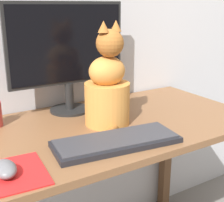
% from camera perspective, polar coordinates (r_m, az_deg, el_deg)
% --- Properties ---
extents(desk, '(1.31, 0.62, 0.74)m').
position_cam_1_polar(desk, '(1.21, -3.72, -9.49)').
color(desk, brown).
rests_on(desk, ground_plane).
extents(monitor, '(0.50, 0.17, 0.45)m').
position_cam_1_polar(monitor, '(1.29, -8.12, 9.07)').
color(monitor, black).
rests_on(monitor, desk).
extents(keyboard, '(0.43, 0.20, 0.02)m').
position_cam_1_polar(keyboard, '(1.02, 0.93, -7.33)').
color(keyboard, black).
rests_on(keyboard, desk).
extents(mousepad_left, '(0.24, 0.21, 0.00)m').
position_cam_1_polar(mousepad_left, '(0.90, -19.41, -12.85)').
color(mousepad_left, red).
rests_on(mousepad_left, desk).
extents(computer_mouse_left, '(0.06, 0.10, 0.04)m').
position_cam_1_polar(computer_mouse_left, '(0.89, -19.03, -11.65)').
color(computer_mouse_left, slate).
rests_on(computer_mouse_left, mousepad_left).
extents(cat, '(0.22, 0.26, 0.39)m').
position_cam_1_polar(cat, '(1.15, -0.74, 2.45)').
color(cat, '#D6893D').
rests_on(cat, desk).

